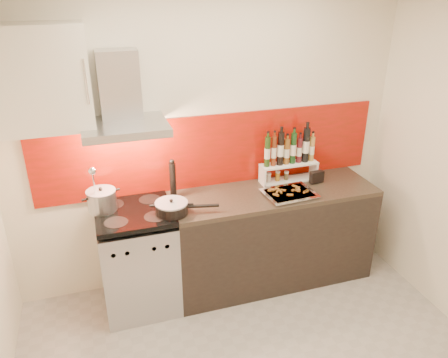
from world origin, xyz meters
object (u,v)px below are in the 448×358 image
object	(u,v)px
counter	(271,235)
saute_pan	(173,207)
stock_pot	(102,200)
pepper_mill	(173,179)
range_stove	(139,260)
baking_tray	(289,193)

from	to	relation	value
counter	saute_pan	size ratio (longest dim) A/B	3.66
counter	stock_pot	xyz separation A→B (m)	(-1.43, 0.08, 0.54)
stock_pot	pepper_mill	bearing A→B (deg)	6.03
stock_pot	saute_pan	world-z (taller)	stock_pot
range_stove	counter	bearing A→B (deg)	0.23
range_stove	counter	size ratio (longest dim) A/B	0.51
stock_pot	saute_pan	distance (m)	0.56
range_stove	pepper_mill	size ratio (longest dim) A/B	2.63
counter	saute_pan	xyz separation A→B (m)	(-0.91, -0.13, 0.51)
counter	stock_pot	distance (m)	1.53
range_stove	counter	distance (m)	1.20
range_stove	baking_tray	xyz separation A→B (m)	(1.29, -0.10, 0.47)
range_stove	saute_pan	size ratio (longest dim) A/B	1.85
range_stove	counter	world-z (taller)	range_stove
counter	baking_tray	distance (m)	0.49
pepper_mill	stock_pot	bearing A→B (deg)	-173.97
counter	saute_pan	distance (m)	1.05
counter	range_stove	bearing A→B (deg)	-179.77
stock_pot	pepper_mill	distance (m)	0.59
stock_pot	saute_pan	size ratio (longest dim) A/B	0.47
counter	baking_tray	bearing A→B (deg)	-49.68
range_stove	stock_pot	world-z (taller)	stock_pot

